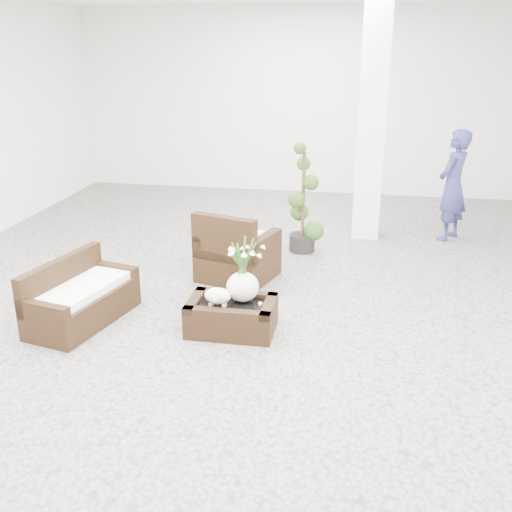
% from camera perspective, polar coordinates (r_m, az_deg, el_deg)
% --- Properties ---
extents(ground, '(11.00, 11.00, 0.00)m').
position_cam_1_polar(ground, '(7.03, 0.15, -4.48)').
color(ground, gray).
rests_on(ground, ground).
extents(column, '(0.40, 0.40, 3.50)m').
position_cam_1_polar(column, '(9.17, 10.92, 12.38)').
color(column, white).
rests_on(column, ground).
extents(coffee_table, '(0.90, 0.60, 0.31)m').
position_cam_1_polar(coffee_table, '(6.33, -2.32, -5.82)').
color(coffee_table, black).
rests_on(coffee_table, ground).
extents(sheep_figurine, '(0.28, 0.23, 0.21)m').
position_cam_1_polar(sheep_figurine, '(6.16, -3.65, -3.94)').
color(sheep_figurine, white).
rests_on(sheep_figurine, coffee_table).
extents(planter_narcissus, '(0.44, 0.44, 0.80)m').
position_cam_1_polar(planter_narcissus, '(6.18, -1.29, -0.85)').
color(planter_narcissus, white).
rests_on(planter_narcissus, coffee_table).
extents(tealight, '(0.04, 0.04, 0.03)m').
position_cam_1_polar(tealight, '(6.22, 0.40, -4.54)').
color(tealight, white).
rests_on(tealight, coffee_table).
extents(armchair, '(1.05, 1.03, 0.91)m').
position_cam_1_polar(armchair, '(7.60, -1.74, 1.11)').
color(armchair, black).
rests_on(armchair, ground).
extents(loveseat, '(0.89, 1.39, 0.68)m').
position_cam_1_polar(loveseat, '(6.72, -16.21, -3.33)').
color(loveseat, black).
rests_on(loveseat, ground).
extents(topiary, '(0.41, 0.41, 1.55)m').
position_cam_1_polar(topiary, '(8.53, 4.50, 5.42)').
color(topiary, '#254215').
rests_on(topiary, ground).
extents(shopper, '(0.66, 0.73, 1.67)m').
position_cam_1_polar(shopper, '(9.50, 18.16, 6.38)').
color(shopper, navy).
rests_on(shopper, ground).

